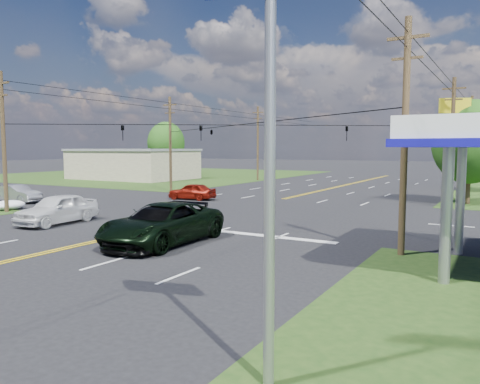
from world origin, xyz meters
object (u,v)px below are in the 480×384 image
Objects in this scene: retail_nw at (133,165)px; pole_sw at (4,140)px; suv_black at (158,226)px; sedan_silver at (17,194)px; pole_right_far at (470,141)px; pole_left_far at (258,142)px; polesign_se at (271,23)px; pole_ne at (452,141)px; pole_nw at (170,143)px; pole_se at (405,135)px; pickup_white at (57,209)px; tree_right_a at (470,142)px; tree_far_l at (166,143)px; pickup_dkgreen at (162,224)px.

pole_sw reaches higher than retail_nw.
suv_black reaches higher than sedan_silver.
pole_right_far is at bearing -47.73° from sedan_silver.
pole_sw is 0.95× the size of pole_left_far.
pole_sw is 0.95× the size of pole_right_far.
pole_sw is 1.16× the size of polesign_se.
pole_ne is 0.95× the size of pole_right_far.
retail_nw is 35.48m from pole_sw.
polesign_se is at bearing -49.29° from pole_nw.
pole_se reaches higher than suv_black.
pole_ne is 1.87× the size of pickup_white.
polesign_se reaches higher than pickup_white.
pole_left_far and pole_right_far have the same top height.
pole_left_far is at bearing 125.10° from pole_se.
tree_right_a is (27.00, 21.00, -0.05)m from pole_sw.
pole_nw is 27.17m from tree_right_a.
tree_far_l is at bearing 101.31° from retail_nw.
pickup_dkgreen is 0.31m from suv_black.
tree_far_l is at bearing 114.86° from pole_sw.
pole_right_far is at bearing 90.00° from polesign_se.
pole_right_far is 41.72m from suv_black.
pole_se is at bearing -90.00° from pole_ne.
pole_se is at bearing 0.00° from pole_sw.
pole_sw is 45.22m from pole_right_far.
pole_ne is (0.00, 18.00, 0.00)m from pole_se.
sedan_silver is at bearing 154.11° from suv_black.
tree_right_a is at bearing 87.27° from pole_se.
suv_black is 9.13m from pickup_white.
pickup_white is (-19.95, -22.51, -4.00)m from tree_right_a.
pickup_dkgreen is at bearing -52.65° from pole_nw.
suv_black is (-11.00, -24.28, -4.00)m from tree_right_a.
suv_black is at bearing -68.33° from pole_left_far.
pole_nw is 1.16× the size of polesign_se.
suv_black is (-10.00, -3.28, -4.04)m from pole_se.
pole_nw reaches higher than sedan_silver.
pole_left_far is 2.28× the size of sedan_silver.
pole_sw is 18.00m from pole_nw.
tree_far_l reaches higher than pickup_white.
pole_sw is at bearing -125.10° from pole_right_far.
retail_nw is 47.37m from pickup_dkgreen.
pole_se is 1.42× the size of pickup_dkgreen.
tree_right_a is at bearing -66.61° from sedan_silver.
pole_left_far is at bearing 110.38° from pickup_dkgreen.
pole_nw reaches higher than pickup_white.
pole_se is 0.95× the size of pole_right_far.
polesign_se is at bearing -91.72° from tree_right_a.
pole_right_far reaches higher than tree_far_l.
pole_sw reaches higher than pickup_dkgreen.
tree_right_a is 26.95m from suv_black.
tree_far_l reaches higher than suv_black.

